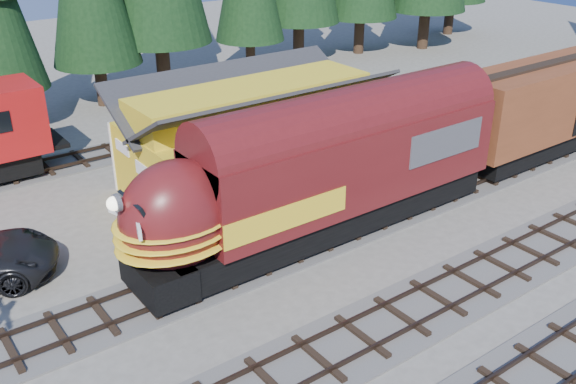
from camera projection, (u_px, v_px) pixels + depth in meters
ground at (408, 271)px, 24.39m from camera, size 120.00×120.00×0.00m
track_siding at (489, 173)px, 32.63m from camera, size 68.00×3.20×0.33m
track_spur at (6, 177)px, 32.09m from camera, size 32.00×3.20×0.33m
depot at (253, 123)px, 30.74m from camera, size 12.80×7.00×5.30m
locomotive at (314, 180)px, 25.36m from camera, size 17.23×3.42×4.68m
boxcar at (561, 101)px, 34.39m from camera, size 15.08×3.23×4.74m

